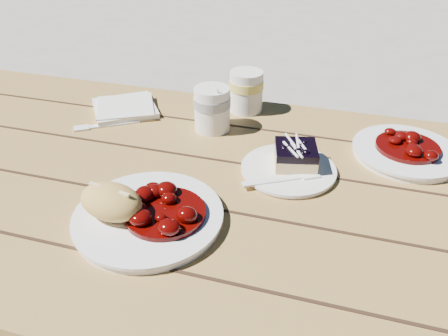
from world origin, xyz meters
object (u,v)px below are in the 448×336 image
(second_plate, at_px, (406,152))
(picnic_table, at_px, (248,250))
(bread_roll, at_px, (111,202))
(second_cup, at_px, (246,91))
(main_plate, at_px, (149,217))
(dessert_plate, at_px, (288,170))
(coffee_cup, at_px, (212,109))
(blueberry_cake, at_px, (296,155))

(second_plate, bearing_deg, picnic_table, -144.20)
(bread_roll, relative_size, second_cup, 1.10)
(main_plate, distance_m, dessert_plate, 0.30)
(coffee_cup, relative_size, second_cup, 1.00)
(bread_roll, xyz_separation_m, dessert_plate, (0.26, 0.24, -0.04))
(bread_roll, relative_size, dessert_plate, 0.62)
(blueberry_cake, relative_size, coffee_cup, 0.94)
(coffee_cup, bearing_deg, picnic_table, -56.03)
(blueberry_cake, relative_size, second_cup, 0.94)
(second_cup, bearing_deg, coffee_cup, -112.87)
(main_plate, distance_m, bread_roll, 0.07)
(picnic_table, xyz_separation_m, second_cup, (-0.09, 0.33, 0.21))
(second_cup, bearing_deg, second_plate, -17.59)
(second_plate, bearing_deg, blueberry_cake, -151.72)
(dessert_plate, bearing_deg, bread_roll, -137.54)
(blueberry_cake, relative_size, second_plate, 0.45)
(main_plate, height_order, dessert_plate, main_plate)
(picnic_table, height_order, coffee_cup, coffee_cup)
(picnic_table, relative_size, second_cup, 19.28)
(main_plate, xyz_separation_m, blueberry_cake, (0.22, 0.24, 0.02))
(picnic_table, distance_m, blueberry_cake, 0.23)
(coffee_cup, bearing_deg, dessert_plate, -33.46)
(bread_roll, bearing_deg, blueberry_cake, 43.13)
(coffee_cup, bearing_deg, blueberry_cake, -29.24)
(picnic_table, xyz_separation_m, bread_roll, (-0.20, -0.16, 0.21))
(coffee_cup, height_order, second_plate, coffee_cup)
(bread_roll, xyz_separation_m, coffee_cup, (0.06, 0.38, 0.01))
(picnic_table, bearing_deg, second_plate, 35.80)
(bread_roll, distance_m, dessert_plate, 0.36)
(blueberry_cake, bearing_deg, picnic_table, -140.57)
(dessert_plate, height_order, second_cup, second_cup)
(main_plate, xyz_separation_m, coffee_cup, (0.00, 0.36, 0.04))
(bread_roll, bearing_deg, dessert_plate, 42.46)
(main_plate, distance_m, blueberry_cake, 0.32)
(bread_roll, bearing_deg, main_plate, 19.98)
(coffee_cup, height_order, second_cup, same)
(main_plate, height_order, bread_roll, bread_roll)
(coffee_cup, distance_m, second_cup, 0.13)
(main_plate, xyz_separation_m, dessert_plate, (0.21, 0.22, -0.00))
(picnic_table, relative_size, main_plate, 7.90)
(bread_roll, distance_m, second_plate, 0.62)
(dessert_plate, relative_size, second_plate, 0.85)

